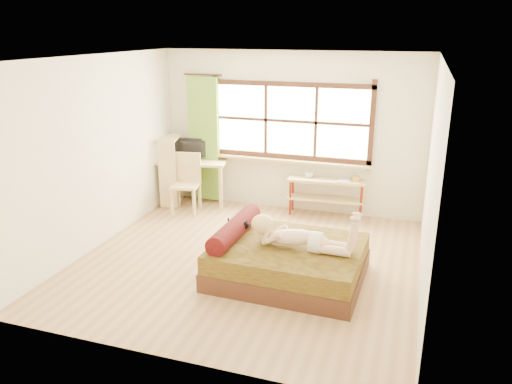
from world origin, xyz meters
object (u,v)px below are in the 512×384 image
(bed, at_px, (285,259))
(pipe_shelf, at_px, (327,189))
(desk, at_px, (191,166))
(chair, at_px, (187,179))
(woman, at_px, (300,227))
(bookshelf, at_px, (171,170))
(kitten, at_px, (237,227))

(bed, height_order, pipe_shelf, pipe_shelf)
(bed, bearing_deg, desk, 137.83)
(desk, distance_m, pipe_shelf, 2.45)
(chair, bearing_deg, woman, -48.05)
(pipe_shelf, bearing_deg, bookshelf, -179.17)
(bookshelf, bearing_deg, pipe_shelf, -9.40)
(bed, xyz_separation_m, bookshelf, (-2.69, 2.11, 0.37))
(bed, height_order, woman, woman)
(bed, distance_m, chair, 2.97)
(kitten, relative_size, pipe_shelf, 0.21)
(chair, bearing_deg, pipe_shelf, 1.87)
(desk, bearing_deg, bed, -53.52)
(chair, bearing_deg, kitten, -58.19)
(bookshelf, bearing_deg, desk, 8.18)
(kitten, relative_size, desk, 0.20)
(bed, relative_size, kitten, 6.82)
(pipe_shelf, relative_size, bookshelf, 1.06)
(woman, relative_size, pipe_shelf, 1.00)
(kitten, relative_size, bookshelf, 0.23)
(woman, height_order, bookshelf, bookshelf)
(pipe_shelf, bearing_deg, woman, -92.09)
(woman, xyz_separation_m, pipe_shelf, (-0.11, 2.43, -0.27))
(woman, distance_m, bookshelf, 3.61)
(bed, height_order, desk, desk)
(bed, height_order, chair, chair)
(chair, height_order, bookshelf, bookshelf)
(desk, height_order, pipe_shelf, desk)
(chair, distance_m, pipe_shelf, 2.40)
(desk, bearing_deg, pipe_shelf, -6.83)
(woman, xyz_separation_m, desk, (-2.54, 2.31, -0.05))
(bookshelf, bearing_deg, bed, -53.04)
(pipe_shelf, bearing_deg, kitten, -113.13)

